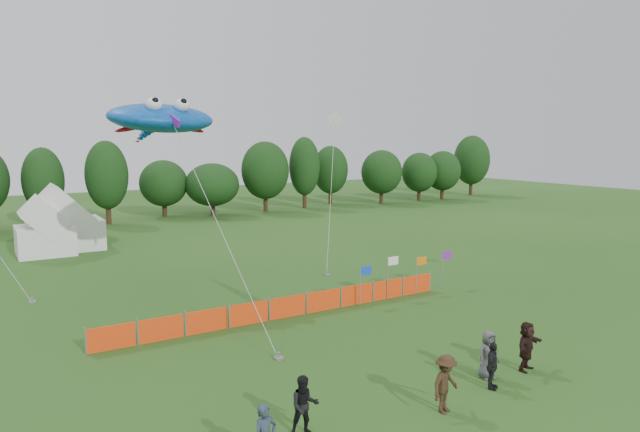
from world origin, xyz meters
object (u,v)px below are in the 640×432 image
spectator_b (304,406)px  tent_left (45,231)px  barrier_fence (288,307)px  spectator_d (492,366)px  stingray_kite (160,119)px  tent_right (65,225)px  spectator_f (527,346)px  spectator_e (488,355)px  spectator_c (446,384)px

spectator_b → tent_left: bearing=115.4°
barrier_fence → spectator_d: bearing=-78.2°
tent_left → stingray_kite: stingray_kite is taller
tent_right → spectator_f: tent_right is taller
barrier_fence → spectator_e: spectator_e is taller
spectator_b → spectator_c: 4.51m
tent_left → spectator_f: 34.47m
stingray_kite → spectator_d: bearing=-74.3°
spectator_d → spectator_f: (2.28, 0.43, 0.10)m
tent_right → stingray_kite: (3.32, -14.65, 7.57)m
tent_left → tent_right: 2.01m
barrier_fence → tent_right: bearing=105.6°
spectator_d → spectator_e: size_ratio=0.93×
tent_right → spectator_e: tent_right is taller
spectator_b → tent_right: bearing=112.5°
spectator_e → stingray_kite: size_ratio=0.08×
spectator_b → spectator_e: size_ratio=1.01×
stingray_kite → tent_right: bearing=102.8°
spectator_e → stingray_kite: (-5.93, 18.51, 8.58)m
tent_left → spectator_b: bearing=-84.0°
spectator_b → stingray_kite: size_ratio=0.08×
spectator_f → tent_left: bearing=94.1°
spectator_d → spectator_e: bearing=21.0°
spectator_d → spectator_e: (0.55, 0.68, 0.06)m
tent_left → spectator_e: tent_left is taller
spectator_e → spectator_f: 1.75m
spectator_b → spectator_d: spectator_b is taller
spectator_d → spectator_e: 0.88m
spectator_c → spectator_d: (2.51, 0.40, -0.11)m
spectator_c → stingray_kite: 21.55m
tent_right → spectator_d: (8.70, -33.84, -1.07)m
spectator_c → stingray_kite: bearing=83.2°
spectator_d → spectator_e: spectator_e is taller
spectator_f → stingray_kite: bearing=95.0°
barrier_fence → tent_left: bearing=110.0°
tent_right → spectator_e: bearing=-74.4°
spectator_c → barrier_fence: bearing=73.1°
barrier_fence → stingray_kite: stingray_kite is taller
tent_right → barrier_fence: size_ratio=0.29×
spectator_b → spectator_e: spectator_b is taller
spectator_d → spectator_f: size_ratio=0.89×
tent_left → spectator_c: size_ratio=2.10×
tent_right → spectator_d: 34.96m
barrier_fence → spectator_d: spectator_d is taller
spectator_d → spectator_c: bearing=158.9°
spectator_e → barrier_fence: bearing=113.1°
spectator_b → spectator_d: (6.89, -0.71, -0.07)m
spectator_c → spectator_e: size_ratio=1.06×
barrier_fence → spectator_b: 10.82m
spectator_e → spectator_b: bearing=-172.8°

